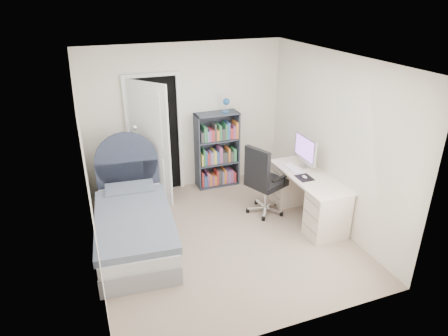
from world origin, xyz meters
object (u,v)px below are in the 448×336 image
object	(u,v)px
bed	(134,222)
floor_lamp	(137,174)
nightstand	(119,180)
bookcase	(218,152)
desk	(308,194)
office_chair	(263,178)

from	to	relation	value
bed	floor_lamp	size ratio (longest dim) A/B	1.57
floor_lamp	bed	bearing A→B (deg)	-102.52
nightstand	floor_lamp	xyz separation A→B (m)	(0.27, -0.23, 0.17)
floor_lamp	bookcase	world-z (taller)	bookcase
floor_lamp	desk	size ratio (longest dim) A/B	0.93
office_chair	bed	bearing A→B (deg)	-178.97
desk	nightstand	bearing A→B (deg)	149.82
floor_lamp	bookcase	distance (m)	1.50
bed	bookcase	size ratio (longest dim) A/B	1.37
office_chair	nightstand	bearing A→B (deg)	149.68
floor_lamp	bookcase	size ratio (longest dim) A/B	0.87
nightstand	office_chair	world-z (taller)	office_chair
nightstand	desk	world-z (taller)	desk
bed	floor_lamp	world-z (taller)	floor_lamp
desk	bookcase	bearing A→B (deg)	119.50
floor_lamp	desk	distance (m)	2.71
desk	office_chair	size ratio (longest dim) A/B	1.31
nightstand	floor_lamp	world-z (taller)	floor_lamp
nightstand	bed	bearing A→B (deg)	-87.64
bed	nightstand	world-z (taller)	bed
desk	office_chair	bearing A→B (deg)	150.29
floor_lamp	office_chair	size ratio (longest dim) A/B	1.22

